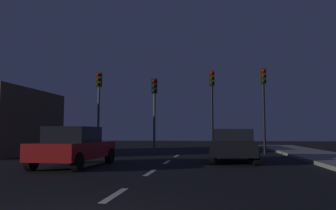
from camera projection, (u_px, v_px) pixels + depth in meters
ground_plane at (154, 171)px, 11.06m from camera, size 80.00×80.00×0.00m
lane_stripe_second at (115, 195)px, 6.72m from camera, size 0.16×1.60×0.01m
lane_stripe_third at (150, 173)px, 10.47m from camera, size 0.16×1.60×0.01m
lane_stripe_fourth at (167, 162)px, 14.22m from camera, size 0.16×1.60×0.01m
lane_stripe_fifth at (177, 156)px, 17.97m from camera, size 0.16×1.60×0.01m
traffic_signal_far_left at (99, 97)px, 20.43m from camera, size 0.32×0.38×5.03m
traffic_signal_center_left at (154, 101)px, 19.92m from camera, size 0.32×0.38×4.56m
traffic_signal_center_right at (212, 96)px, 19.47m from camera, size 0.32×0.38×4.96m
traffic_signal_far_right at (264, 94)px, 19.07m from camera, size 0.32×0.38×5.02m
car_stopped_ahead at (233, 145)px, 14.22m from camera, size 2.04×3.88×1.43m
car_adjacent_lane at (75, 146)px, 12.37m from camera, size 1.97×4.26×1.50m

